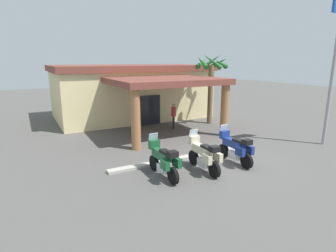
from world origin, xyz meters
name	(u,v)px	position (x,y,z in m)	size (l,w,h in m)	color
ground_plane	(221,160)	(0.00, 0.00, 0.00)	(80.00, 80.00, 0.00)	#514F4C
motel_building	(132,91)	(0.00, 11.46, 2.13)	(11.97, 12.47, 4.15)	beige
motorcycle_green	(163,160)	(-3.23, -0.44, 0.70)	(0.71, 2.21, 1.61)	black
motorcycle_cream	(204,155)	(-1.46, -0.69, 0.70)	(0.71, 2.21, 1.61)	black
motorcycle_blue	(235,148)	(0.31, -0.59, 0.70)	(0.70, 2.21, 1.61)	black
pedestrian	(174,114)	(1.01, 6.30, 0.99)	(0.32, 0.48, 1.71)	black
palm_tree_near_portico	(211,73)	(4.12, 6.48, 3.63)	(2.25, 2.35, 5.04)	brown
roadside_sign	(336,47)	(6.57, -0.71, 5.19)	(1.40, 0.18, 7.88)	#99999E
curb_strip	(184,158)	(-1.46, 0.91, 0.06)	(7.30, 0.36, 0.12)	#ADA89E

